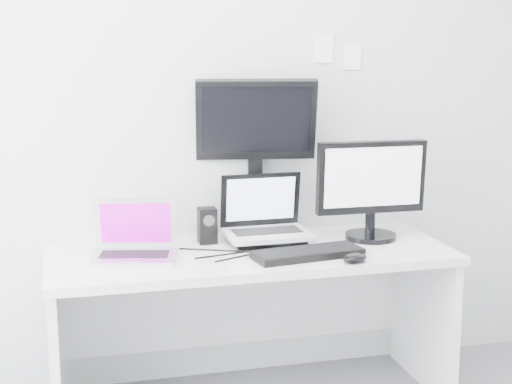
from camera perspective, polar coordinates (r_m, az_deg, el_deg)
The scene contains 11 objects.
back_wall at distance 3.69m, azimuth -1.74°, elevation 6.40°, with size 3.60×3.60×0.00m, color silver.
desk at distance 3.58m, azimuth -0.40°, elevation -9.99°, with size 1.80×0.70×0.73m, color silver.
macbook at distance 3.31m, azimuth -9.09°, elevation -2.80°, with size 0.36×0.27×0.27m, color silver.
speaker at distance 3.58m, azimuth -3.63°, elevation -2.50°, with size 0.08×0.08×0.17m, color black.
dell_laptop at distance 3.54m, azimuth 0.89°, elevation -1.29°, with size 0.39×0.30×0.32m, color silver.
rear_monitor at distance 3.68m, azimuth -0.03°, elevation 2.75°, with size 0.57×0.20×0.77m, color black.
samsung_monitor at distance 3.65m, azimuth 8.60°, elevation 0.24°, with size 0.53×0.24×0.48m, color black.
keyboard at distance 3.36m, azimuth 3.86°, elevation -4.57°, with size 0.48×0.17×0.03m, color black.
mouse at distance 3.30m, azimuth 7.35°, elevation -4.88°, with size 0.12×0.08×0.04m, color black.
wall_note_0 at distance 3.80m, azimuth 5.01°, elevation 10.57°, with size 0.10×0.00×0.14m, color white.
wall_note_1 at distance 3.85m, azimuth 7.14°, elevation 9.94°, with size 0.09×0.00×0.13m, color white.
Camera 1 is at (-0.81, -1.99, 1.65)m, focal length 53.96 mm.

